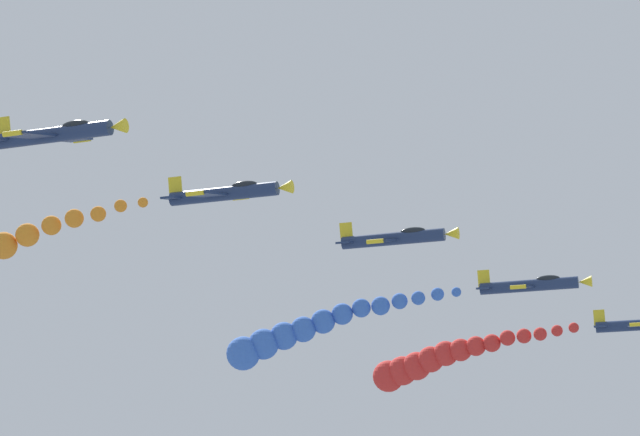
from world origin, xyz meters
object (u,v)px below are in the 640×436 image
object	(u,v)px
airplane_left_inner	(531,285)
airplane_right_outer	(56,134)
airplane_left_outer	(226,193)
airplane_right_inner	(395,238)

from	to	relation	value
airplane_left_inner	airplane_right_outer	xyz separation A→B (m)	(35.90, -28.58, 5.15)
airplane_left_inner	airplane_left_outer	bearing A→B (deg)	-39.99
airplane_right_inner	airplane_left_outer	size ratio (longest dim) A/B	1.00
airplane_left_inner	airplane_right_outer	world-z (taller)	airplane_right_outer
airplane_left_inner	airplane_right_inner	distance (m)	15.58
airplane_left_inner	airplane_right_inner	size ratio (longest dim) A/B	1.00
airplane_left_inner	airplane_left_outer	size ratio (longest dim) A/B	1.00
airplane_right_inner	airplane_left_outer	world-z (taller)	airplane_left_outer
airplane_right_inner	airplane_left_inner	bearing A→B (deg)	140.19
airplane_right_inner	airplane_left_outer	xyz separation A→B (m)	(12.42, -10.48, 1.27)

